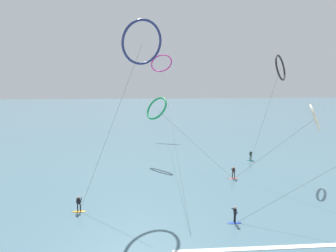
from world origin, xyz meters
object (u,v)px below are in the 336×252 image
Objects in this scene: kite_ivory at (315,118)px; kite_magenta at (161,63)px; surfer_coral at (233,173)px; kite_emerald at (157,108)px; surfer_amber at (79,205)px; surfer_cobalt at (235,216)px; kite_charcoal at (280,68)px; kite_navy at (142,42)px; surfer_teal at (251,156)px.

kite_magenta reaches higher than kite_ivory.
surfer_coral is 16.51m from kite_emerald.
surfer_coral is 1.00× the size of surfer_amber.
surfer_amber is at bearing -63.27° from kite_emerald.
surfer_cobalt is 25.12m from kite_charcoal.
surfer_cobalt is at bearing -21.23° from kite_emerald.
surfer_coral is 21.24m from kite_navy.
kite_emerald is at bearing 145.80° from surfer_teal.
kite_ivory is at bearing -140.59° from kite_charcoal.
kite_ivory reaches higher than surfer_teal.
kite_emerald reaches higher than surfer_coral.
surfer_amber is 0.03× the size of kite_magenta.
surfer_coral is at bearing 82.84° from kite_ivory.
kite_navy reaches higher than kite_ivory.
surfer_teal is at bearing 88.60° from surfer_coral.
kite_ivory is (1.87, -13.83, 8.41)m from surfer_teal.
kite_charcoal is at bearing -41.50° from kite_magenta.
kite_ivory is (11.43, 6.50, 8.41)m from surfer_cobalt.
kite_navy is at bearing 151.60° from kite_charcoal.
kite_charcoal is at bearing 169.89° from kite_navy.
surfer_teal is 29.96m from surfer_amber.
surfer_coral is 0.13× the size of kite_emerald.
surfer_teal is 0.16× the size of kite_ivory.
kite_navy reaches higher than kite_emerald.
kite_magenta reaches higher than kite_charcoal.
kite_navy is at bearing -141.56° from surfer_amber.
kite_navy reaches higher than kite_charcoal.
surfer_teal is 34.04m from kite_magenta.
surfer_teal is 22.47m from surfer_cobalt.
kite_charcoal is (2.37, -3.77, 14.64)m from surfer_teal.
kite_navy reaches higher than surfer_coral.
kite_charcoal is at bearing 143.93° from surfer_cobalt.
kite_magenta reaches higher than kite_emerald.
surfer_coral is at bearing 161.90° from kite_charcoal.
surfer_teal is at bearing 74.45° from kite_charcoal.
kite_ivory is (-0.50, -10.07, -6.22)m from kite_charcoal.
surfer_cobalt is 0.13× the size of kite_emerald.
kite_navy is (-12.37, -2.56, 17.07)m from surfer_coral.
surfer_amber is 19.23m from kite_navy.
kite_emerald is 23.65m from kite_ivory.
kite_emerald is at bearing -129.25° from kite_navy.
kite_magenta is (-13.57, 26.10, 17.13)m from surfer_teal.
kite_navy reaches higher than surfer_cobalt.
kite_ivory is (17.81, -15.56, 0.24)m from kite_emerald.
surfer_amber is (-19.11, -8.29, 0.00)m from surfer_coral.
kite_ivory is at bearing 11.50° from kite_emerald.
kite_navy is 37.34m from kite_magenta.
surfer_coral is at bearing -152.53° from surfer_teal.
kite_navy is 0.40× the size of kite_magenta.
kite_emerald is at bearing -75.14° from kite_magenta.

